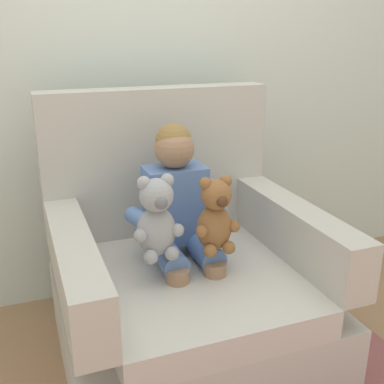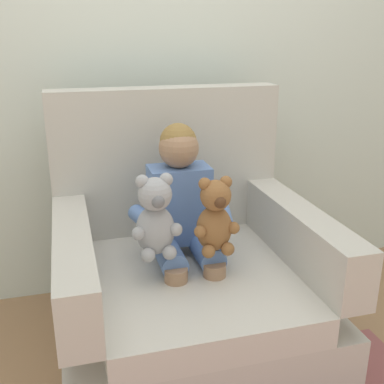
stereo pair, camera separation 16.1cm
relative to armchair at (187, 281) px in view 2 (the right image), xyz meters
name	(u,v)px [view 2 (the right image)]	position (x,y,z in m)	size (l,w,h in m)	color
ground_plane	(190,354)	(0.00, -0.06, -0.34)	(8.00, 8.00, 0.00)	#936D4C
back_wall	(150,49)	(0.00, 0.71, 0.96)	(6.00, 0.10, 2.60)	silver
armchair	(187,281)	(0.00, 0.00, 0.00)	(1.08, 1.02, 1.14)	#BCB7AD
seated_child	(183,212)	(-0.01, 0.03, 0.32)	(0.45, 0.39, 0.82)	#597AB7
plush_grey	(155,218)	(-0.16, -0.13, 0.37)	(0.20, 0.16, 0.33)	#9E9EA3
plush_brown	(215,218)	(0.07, -0.16, 0.36)	(0.18, 0.15, 0.31)	brown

